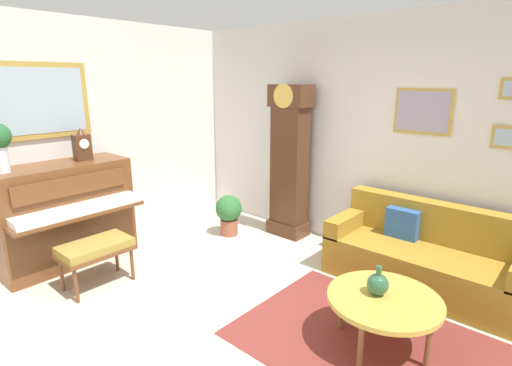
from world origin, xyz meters
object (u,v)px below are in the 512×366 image
(piano_bench, at_px, (96,249))
(potted_plant, at_px, (229,212))
(green_jug, at_px, (378,284))
(grandfather_clock, at_px, (289,166))
(couch, at_px, (425,257))
(piano, at_px, (65,214))
(mantel_clock, at_px, (82,146))
(coffee_table, at_px, (384,301))

(piano_bench, xyz_separation_m, potted_plant, (0.03, 1.87, -0.08))
(piano_bench, relative_size, green_jug, 2.92)
(grandfather_clock, bearing_deg, green_jug, -36.12)
(couch, bearing_deg, piano, -146.27)
(piano_bench, bearing_deg, grandfather_clock, 75.65)
(couch, xyz_separation_m, mantel_clock, (-3.30, -1.92, 1.03))
(piano_bench, relative_size, mantel_clock, 1.84)
(piano_bench, height_order, grandfather_clock, grandfather_clock)
(piano, xyz_separation_m, grandfather_clock, (1.41, 2.38, 0.37))
(green_jug, distance_m, potted_plant, 2.67)
(couch, xyz_separation_m, green_jug, (0.04, -1.23, 0.22))
(green_jug, bearing_deg, grandfather_clock, 143.88)
(mantel_clock, distance_m, potted_plant, 2.02)
(mantel_clock, height_order, green_jug, mantel_clock)
(couch, xyz_separation_m, coffee_table, (0.10, -1.23, 0.10))
(piano, xyz_separation_m, potted_plant, (0.82, 1.82, -0.27))
(grandfather_clock, distance_m, green_jug, 2.43)
(mantel_clock, bearing_deg, potted_plant, 62.02)
(coffee_table, bearing_deg, potted_plant, 161.86)
(couch, relative_size, green_jug, 7.92)
(coffee_table, relative_size, green_jug, 3.67)
(piano_bench, distance_m, coffee_table, 2.81)
(coffee_table, distance_m, mantel_clock, 3.59)
(piano, bearing_deg, grandfather_clock, 59.46)
(mantel_clock, xyz_separation_m, potted_plant, (0.82, 1.53, -1.02))
(grandfather_clock, xyz_separation_m, green_jug, (1.93, -1.41, -0.43))
(piano_bench, bearing_deg, potted_plant, 88.98)
(piano_bench, xyz_separation_m, coffee_table, (2.62, 1.02, 0.01))
(piano_bench, distance_m, potted_plant, 1.87)
(piano_bench, relative_size, coffee_table, 0.80)
(coffee_table, bearing_deg, mantel_clock, -168.55)
(grandfather_clock, relative_size, potted_plant, 3.62)
(green_jug, bearing_deg, coffee_table, -2.54)
(piano, distance_m, grandfather_clock, 2.79)
(grandfather_clock, bearing_deg, piano_bench, -104.35)
(mantel_clock, bearing_deg, piano_bench, -23.28)
(piano, height_order, grandfather_clock, grandfather_clock)
(couch, bearing_deg, green_jug, -88.33)
(couch, relative_size, potted_plant, 3.39)
(potted_plant, bearing_deg, piano, -114.18)
(coffee_table, bearing_deg, grandfather_clock, 144.69)
(coffee_table, distance_m, green_jug, 0.13)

